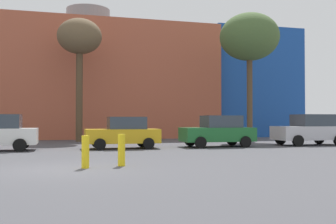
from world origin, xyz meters
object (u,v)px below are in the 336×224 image
(parked_car_4, at_px, (310,130))
(bare_tree_2, at_px, (80,40))
(parked_car_2, at_px, (123,133))
(bare_tree_0, at_px, (249,38))
(bollard_yellow_0, at_px, (85,152))
(parked_car_3, at_px, (218,131))
(bollard_yellow_1, at_px, (122,150))

(parked_car_4, bearing_deg, bare_tree_2, -29.23)
(parked_car_2, distance_m, bare_tree_0, 13.14)
(bollard_yellow_0, bearing_deg, bare_tree_0, 47.20)
(parked_car_3, height_order, bollard_yellow_1, parked_car_3)
(parked_car_4, distance_m, bare_tree_2, 16.73)
(bollard_yellow_1, bearing_deg, bare_tree_2, 92.74)
(parked_car_3, relative_size, bare_tree_0, 0.44)
(parked_car_2, height_order, parked_car_3, parked_car_3)
(parked_car_4, height_order, bollard_yellow_1, parked_car_4)
(bare_tree_0, bearing_deg, bollard_yellow_0, -132.80)
(parked_car_3, bearing_deg, bollard_yellow_0, 46.50)
(parked_car_2, relative_size, bollard_yellow_0, 3.80)
(parked_car_3, distance_m, bollard_yellow_0, 11.52)
(parked_car_2, bearing_deg, bollard_yellow_1, 81.01)
(parked_car_4, bearing_deg, bollard_yellow_0, 30.89)
(parked_car_2, xyz_separation_m, bollard_yellow_1, (-1.27, -8.04, -0.32))
(bare_tree_2, xyz_separation_m, bollard_yellow_0, (-0.45, -15.91, -6.76))
(bollard_yellow_0, bearing_deg, bollard_yellow_1, 14.60)
(parked_car_4, bearing_deg, bollard_yellow_1, 32.21)
(parked_car_2, relative_size, bare_tree_0, 0.42)
(bare_tree_0, bearing_deg, bare_tree_2, 168.74)
(parked_car_2, distance_m, parked_car_3, 5.46)
(parked_car_3, xyz_separation_m, bollard_yellow_0, (-7.93, -8.35, -0.37))
(parked_car_3, distance_m, bollard_yellow_1, 10.49)
(parked_car_4, distance_m, bollard_yellow_1, 15.09)
(parked_car_2, height_order, parked_car_4, parked_car_4)
(bare_tree_0, distance_m, bollard_yellow_1, 18.75)
(parked_car_3, relative_size, bare_tree_2, 0.47)
(bare_tree_0, bearing_deg, parked_car_3, -131.63)
(parked_car_2, bearing_deg, parked_car_3, -180.00)
(bare_tree_0, distance_m, bare_tree_2, 12.30)
(bare_tree_0, height_order, bollard_yellow_1, bare_tree_0)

